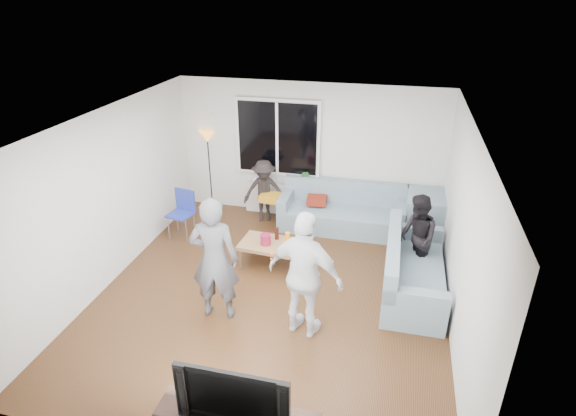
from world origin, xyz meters
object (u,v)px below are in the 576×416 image
(floor_lamp, at_px, (210,168))
(sofa_right_section, at_px, (415,266))
(player_left, at_px, (215,259))
(spectator_right, at_px, (417,238))
(side_chair, at_px, (181,215))
(coffee_table, at_px, (275,254))
(spectator_back, at_px, (264,191))
(television, at_px, (236,390))
(player_right, at_px, (305,276))
(sofa_back_section, at_px, (342,208))

(floor_lamp, bearing_deg, sofa_right_section, -28.12)
(player_left, bearing_deg, spectator_right, -156.60)
(side_chair, bearing_deg, player_left, -42.68)
(coffee_table, xyz_separation_m, spectator_back, (-0.61, 1.52, 0.41))
(floor_lamp, distance_m, television, 5.78)
(sofa_right_section, bearing_deg, television, 151.44)
(player_right, relative_size, spectator_right, 1.27)
(coffee_table, height_order, player_left, player_left)
(spectator_right, bearing_deg, floor_lamp, -132.73)
(spectator_right, bearing_deg, spectator_back, -134.50)
(coffee_table, bearing_deg, side_chair, 164.09)
(coffee_table, bearing_deg, sofa_right_section, -5.16)
(side_chair, relative_size, spectator_right, 0.63)
(spectator_right, xyz_separation_m, spectator_back, (-2.79, 1.33, -0.08))
(side_chair, bearing_deg, player_right, -26.22)
(sofa_back_section, relative_size, coffee_table, 2.09)
(sofa_back_section, xyz_separation_m, floor_lamp, (-2.78, 0.49, 0.36))
(player_right, bearing_deg, side_chair, -21.23)
(spectator_right, xyz_separation_m, television, (-1.68, -3.47, 0.07))
(spectator_right, relative_size, spectator_back, 1.13)
(player_left, distance_m, television, 2.11)
(side_chair, height_order, television, television)
(side_chair, xyz_separation_m, television, (2.39, -3.81, 0.33))
(sofa_right_section, xyz_separation_m, floor_lamp, (-4.07, 2.17, 0.36))
(sofa_back_section, height_order, side_chair, side_chair)
(floor_lamp, distance_m, player_left, 3.67)
(sofa_right_section, xyz_separation_m, coffee_table, (-2.19, 0.20, -0.22))
(sofa_right_section, distance_m, spectator_right, 0.47)
(sofa_back_section, height_order, player_right, player_right)
(sofa_back_section, xyz_separation_m, sofa_right_section, (1.29, -1.69, 0.00))
(spectator_right, height_order, spectator_back, spectator_right)
(sofa_back_section, distance_m, television, 4.80)
(side_chair, xyz_separation_m, spectator_back, (1.28, 0.99, 0.18))
(floor_lamp, bearing_deg, player_right, -52.06)
(side_chair, height_order, spectator_right, spectator_right)
(spectator_right, bearing_deg, player_left, -77.91)
(player_left, height_order, spectator_back, player_left)
(coffee_table, height_order, player_right, player_right)
(side_chair, bearing_deg, floor_lamp, 100.48)
(player_left, xyz_separation_m, spectator_right, (2.62, 1.58, -0.20))
(sofa_right_section, height_order, player_left, player_left)
(sofa_back_section, distance_m, sofa_right_section, 2.13)
(player_left, bearing_deg, player_right, 169.10)
(side_chair, relative_size, player_left, 0.48)
(player_left, xyz_separation_m, television, (0.95, -1.89, -0.13))
(sofa_right_section, relative_size, coffee_table, 1.82)
(coffee_table, bearing_deg, player_right, -61.34)
(sofa_back_section, distance_m, player_right, 2.99)
(sofa_back_section, height_order, television, television)
(coffee_table, distance_m, floor_lamp, 2.79)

